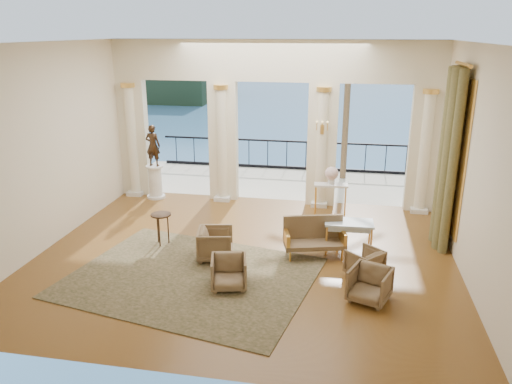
% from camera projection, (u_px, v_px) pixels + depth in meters
% --- Properties ---
extents(floor, '(9.00, 9.00, 0.00)m').
position_uv_depth(floor, '(244.00, 257.00, 10.91)').
color(floor, '#47270B').
rests_on(floor, ground).
extents(room_walls, '(9.00, 9.00, 9.00)m').
position_uv_depth(room_walls, '(231.00, 138.00, 8.97)').
color(room_walls, white).
rests_on(room_walls, ground).
extents(arcade, '(9.00, 0.56, 4.50)m').
position_uv_depth(arcade, '(272.00, 112.00, 13.68)').
color(arcade, '#F8ECCA').
rests_on(arcade, ground).
extents(terrace, '(10.00, 3.60, 0.10)m').
position_uv_depth(terrace, '(280.00, 183.00, 16.35)').
color(terrace, beige).
rests_on(terrace, ground).
extents(balustrade, '(9.00, 0.06, 1.03)m').
position_uv_depth(balustrade, '(287.00, 158.00, 17.70)').
color(balustrade, black).
rests_on(balustrade, terrace).
extents(palm_tree, '(2.00, 2.00, 4.50)m').
position_uv_depth(palm_tree, '(350.00, 51.00, 15.46)').
color(palm_tree, '#4C3823').
rests_on(palm_tree, terrace).
extents(headland, '(22.00, 18.00, 6.00)m').
position_uv_depth(headland, '(153.00, 79.00, 82.46)').
color(headland, black).
rests_on(headland, sea).
extents(sea, '(160.00, 160.00, 0.00)m').
position_uv_depth(sea, '(333.00, 111.00, 68.86)').
color(sea, '#295D90').
rests_on(sea, ground).
extents(curtain, '(0.33, 1.40, 4.09)m').
position_uv_depth(curtain, '(448.00, 160.00, 10.95)').
color(curtain, brown).
rests_on(curtain, ground).
extents(window_frame, '(0.04, 1.60, 3.40)m').
position_uv_depth(window_frame, '(458.00, 156.00, 10.89)').
color(window_frame, '#E7AD4C').
rests_on(window_frame, room_walls).
extents(wall_sconce, '(0.30, 0.11, 0.33)m').
position_uv_depth(wall_sconce, '(322.00, 129.00, 13.26)').
color(wall_sconce, '#E7AD4C').
rests_on(wall_sconce, arcade).
extents(rug, '(5.31, 4.49, 0.02)m').
position_uv_depth(rug, '(191.00, 277.00, 10.01)').
color(rug, '#2A3217').
rests_on(rug, ground).
extents(armchair_a, '(0.80, 0.77, 0.69)m').
position_uv_depth(armchair_a, '(229.00, 271.00, 9.53)').
color(armchair_a, '#3F311E').
rests_on(armchair_a, ground).
extents(armchair_b, '(0.87, 0.84, 0.70)m').
position_uv_depth(armchair_b, '(370.00, 283.00, 9.05)').
color(armchair_b, '#3F311E').
rests_on(armchair_b, ground).
extents(armchair_c, '(0.83, 0.84, 0.63)m').
position_uv_depth(armchair_c, '(364.00, 261.00, 9.99)').
color(armchair_c, '#3F311E').
rests_on(armchair_c, ground).
extents(armchair_d, '(0.81, 0.84, 0.75)m').
position_uv_depth(armchair_d, '(215.00, 242.00, 10.73)').
color(armchair_d, '#3F311E').
rests_on(armchair_d, ground).
extents(settee, '(1.42, 0.88, 0.87)m').
position_uv_depth(settee, '(314.00, 237.00, 10.89)').
color(settee, '#3F311E').
rests_on(settee, ground).
extents(game_table, '(1.07, 0.62, 0.72)m').
position_uv_depth(game_table, '(349.00, 225.00, 10.97)').
color(game_table, '#9CB2C6').
rests_on(game_table, ground).
extents(pedestal, '(0.53, 0.53, 0.98)m').
position_uv_depth(pedestal, '(155.00, 182.00, 14.62)').
color(pedestal, silver).
rests_on(pedestal, ground).
extents(statue, '(0.46, 0.32, 1.20)m').
position_uv_depth(statue, '(153.00, 145.00, 14.28)').
color(statue, '#312216').
rests_on(statue, pedestal).
extents(console_table, '(0.91, 0.41, 0.84)m').
position_uv_depth(console_table, '(331.00, 189.00, 13.25)').
color(console_table, silver).
rests_on(console_table, ground).
extents(urn, '(0.36, 0.36, 0.47)m').
position_uv_depth(urn, '(332.00, 174.00, 13.12)').
color(urn, silver).
rests_on(urn, console_table).
extents(side_table, '(0.46, 0.46, 0.75)m').
position_uv_depth(side_table, '(161.00, 218.00, 11.34)').
color(side_table, black).
rests_on(side_table, ground).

